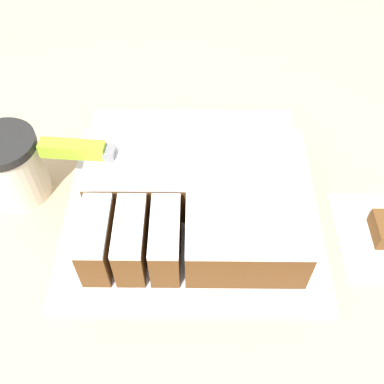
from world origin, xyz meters
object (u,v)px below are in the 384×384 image
object	(u,v)px
cake_board	(192,209)
coffee_cup	(12,167)
cake	(195,190)
knife	(99,152)

from	to	relation	value
cake_board	coffee_cup	bearing A→B (deg)	172.05
cake_board	coffee_cup	size ratio (longest dim) A/B	3.45
cake_board	cake	distance (m)	0.04
cake_board	coffee_cup	world-z (taller)	coffee_cup
coffee_cup	knife	bearing A→B (deg)	-1.78
cake_board	coffee_cup	distance (m)	0.28
cake_board	cake	xyz separation A→B (m)	(0.00, 0.00, 0.04)
cake	knife	bearing A→B (deg)	167.73
cake_board	knife	bearing A→B (deg)	165.85
cake_board	cake	size ratio (longest dim) A/B	1.25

